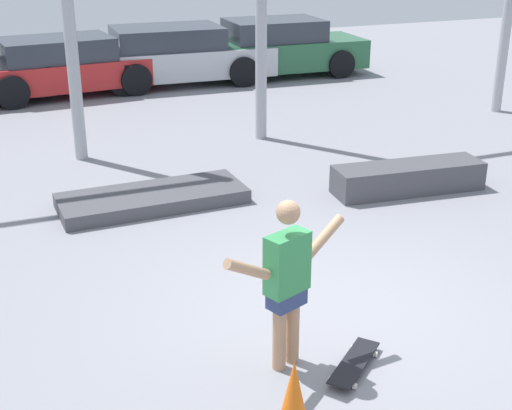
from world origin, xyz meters
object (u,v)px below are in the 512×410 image
object	(u,v)px
skateboard	(354,363)
parked_car_silver	(174,56)
traffic_cone	(294,402)
grind_box	(408,178)
parked_car_red	(64,67)
manual_pad	(153,198)
parked_car_green	(278,48)
skateboarder	(287,277)

from	to	relation	value
skateboard	parked_car_silver	world-z (taller)	parked_car_silver
parked_car_silver	traffic_cone	bearing A→B (deg)	-99.53
grind_box	parked_car_red	xyz separation A→B (m)	(-3.73, 8.11, 0.42)
grind_box	parked_car_silver	distance (m)	8.42
grind_box	manual_pad	xyz separation A→B (m)	(-3.57, 0.85, -0.11)
grind_box	parked_car_red	distance (m)	8.94
parked_car_green	traffic_cone	size ratio (longest dim) A/B	5.98
manual_pad	traffic_cone	size ratio (longest dim) A/B	3.60
skateboard	parked_car_silver	size ratio (longest dim) A/B	0.16
manual_pad	parked_car_silver	world-z (taller)	parked_car_silver
grind_box	parked_car_green	xyz separation A→B (m)	(1.56, 8.31, 0.47)
parked_car_silver	parked_car_green	size ratio (longest dim) A/B	1.09
skateboarder	manual_pad	distance (m)	4.23
parked_car_silver	parked_car_green	world-z (taller)	parked_car_green
skateboarder	traffic_cone	world-z (taller)	skateboarder
skateboard	parked_car_silver	distance (m)	12.08
manual_pad	skateboard	bearing A→B (deg)	-81.29
parked_car_green	skateboarder	bearing A→B (deg)	-111.22
parked_car_red	parked_car_green	distance (m)	5.30
skateboarder	skateboard	distance (m)	1.00
manual_pad	parked_car_green	xyz separation A→B (m)	(5.13, 7.46, 0.58)
skateboard	parked_car_green	size ratio (longest dim) A/B	0.17
grind_box	parked_car_silver	size ratio (longest dim) A/B	0.48
parked_car_green	grind_box	bearing A→B (deg)	-98.68
skateboarder	parked_car_green	size ratio (longest dim) A/B	0.37
skateboard	parked_car_silver	bearing A→B (deg)	41.01
grind_box	traffic_cone	xyz separation A→B (m)	(-3.77, -4.24, 0.14)
manual_pad	traffic_cone	distance (m)	5.10
skateboard	traffic_cone	distance (m)	1.12
skateboard	grind_box	world-z (taller)	grind_box
parked_car_silver	traffic_cone	size ratio (longest dim) A/B	6.50
traffic_cone	parked_car_red	bearing A→B (deg)	89.84
skateboarder	manual_pad	world-z (taller)	skateboarder
skateboarder	traffic_cone	distance (m)	1.12
skateboarder	parked_car_red	bearing A→B (deg)	70.41
skateboarder	parked_car_green	distance (m)	12.64
skateboarder	traffic_cone	xyz separation A→B (m)	(-0.35, -0.92, -0.52)
parked_car_silver	grind_box	bearing A→B (deg)	-79.91
skateboard	parked_car_green	bearing A→B (deg)	28.82
skateboard	parked_car_red	world-z (taller)	parked_car_red
grind_box	parked_car_silver	xyz separation A→B (m)	(-1.15, 8.33, 0.46)
grind_box	manual_pad	size ratio (longest dim) A/B	0.87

